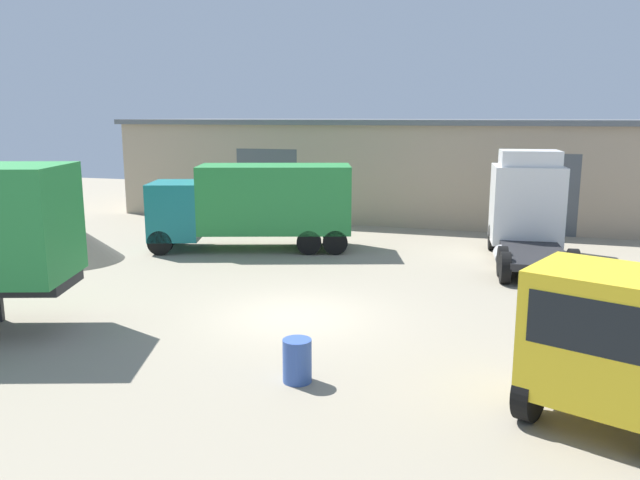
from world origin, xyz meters
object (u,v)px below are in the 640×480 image
object	(u,v)px
tractor_unit_white	(527,208)
flatbed_truck_yellow	(624,334)
box_truck_teal	(254,202)
oil_drum	(297,361)
gravel_pile	(71,242)

from	to	relation	value
tractor_unit_white	flatbed_truck_yellow	world-z (taller)	tractor_unit_white
box_truck_teal	oil_drum	size ratio (longest dim) A/B	9.23
box_truck_teal	flatbed_truck_yellow	size ratio (longest dim) A/B	1.00
gravel_pile	flatbed_truck_yellow	bearing A→B (deg)	-20.93
box_truck_teal	gravel_pile	xyz separation A→B (m)	(-5.59, -3.89, -1.17)
box_truck_teal	gravel_pile	distance (m)	6.91
tractor_unit_white	box_truck_teal	distance (m)	10.37
oil_drum	flatbed_truck_yellow	bearing A→B (deg)	8.59
flatbed_truck_yellow	oil_drum	bearing A→B (deg)	-60.00
tractor_unit_white	gravel_pile	world-z (taller)	tractor_unit_white
gravel_pile	oil_drum	bearing A→B (deg)	-33.54
box_truck_teal	gravel_pile	bearing A→B (deg)	16.90
flatbed_truck_yellow	gravel_pile	distance (m)	18.59
tractor_unit_white	oil_drum	bearing A→B (deg)	154.93
tractor_unit_white	flatbed_truck_yellow	distance (m)	12.31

